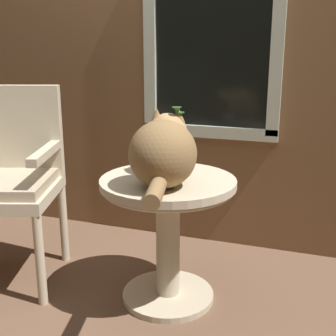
# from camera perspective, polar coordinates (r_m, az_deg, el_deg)

# --- Properties ---
(ground_plane) EXTENTS (6.00, 6.00, 0.00)m
(ground_plane) POSITION_cam_1_polar(r_m,az_deg,el_deg) (2.20, -8.39, -17.07)
(ground_plane) COLOR brown
(back_wall) EXTENTS (4.00, 0.07, 2.60)m
(back_wall) POSITION_cam_1_polar(r_m,az_deg,el_deg) (2.67, -0.05, 17.95)
(back_wall) COLOR brown
(back_wall) RESTS_ON ground_plane
(wicker_side_table) EXTENTS (0.62, 0.62, 0.60)m
(wicker_side_table) POSITION_cam_1_polar(r_m,az_deg,el_deg) (2.03, 0.00, -6.20)
(wicker_side_table) COLOR beige
(wicker_side_table) RESTS_ON ground_plane
(wicker_chair) EXTENTS (0.64, 0.63, 0.99)m
(wicker_chair) POSITION_cam_1_polar(r_m,az_deg,el_deg) (2.37, -20.38, -0.47)
(wicker_chair) COLOR beige
(wicker_chair) RESTS_ON ground_plane
(cat) EXTENTS (0.36, 0.66, 0.31)m
(cat) POSITION_cam_1_polar(r_m,az_deg,el_deg) (1.85, -0.58, 2.31)
(cat) COLOR olive
(cat) RESTS_ON wicker_side_table
(pewter_vase_with_ivy) EXTENTS (0.12, 0.13, 0.32)m
(pewter_vase_with_ivy) POSITION_cam_1_polar(r_m,az_deg,el_deg) (2.06, 0.79, 1.98)
(pewter_vase_with_ivy) COLOR #99999E
(pewter_vase_with_ivy) RESTS_ON wicker_side_table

